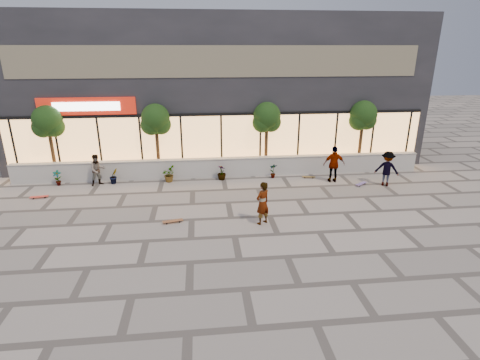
{
  "coord_description": "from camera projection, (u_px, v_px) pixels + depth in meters",
  "views": [
    {
      "loc": [
        -1.14,
        -12.46,
        6.7
      ],
      "look_at": [
        0.48,
        2.64,
        1.3
      ],
      "focal_mm": 28.0,
      "sensor_mm": 36.0,
      "label": 1
    }
  ],
  "objects": [
    {
      "name": "shrub_b",
      "position": [
        114.0,
        176.0,
        19.37
      ],
      "size": [
        0.57,
        0.57,
        0.81
      ],
      "primitive_type": "imported",
      "rotation": [
        0.0,
        0.0,
        0.82
      ],
      "color": "black",
      "rests_on": "ground"
    },
    {
      "name": "tree_east",
      "position": [
        363.0,
        117.0,
        21.05
      ],
      "size": [
        1.6,
        1.5,
        3.92
      ],
      "color": "#483419",
      "rests_on": "ground"
    },
    {
      "name": "shrub_e",
      "position": [
        273.0,
        171.0,
        20.21
      ],
      "size": [
        0.46,
        0.35,
        0.81
      ],
      "primitive_type": "imported",
      "rotation": [
        0.0,
        0.0,
        3.28
      ],
      "color": "black",
      "rests_on": "ground"
    },
    {
      "name": "skater_right_far",
      "position": [
        387.0,
        169.0,
        18.95
      ],
      "size": [
        1.34,
        1.14,
        1.79
      ],
      "primitive_type": "imported",
      "rotation": [
        0.0,
        0.0,
        2.64
      ],
      "color": "maroon",
      "rests_on": "ground"
    },
    {
      "name": "skater_center",
      "position": [
        263.0,
        203.0,
        14.78
      ],
      "size": [
        0.77,
        0.72,
        1.77
      ],
      "primitive_type": "imported",
      "rotation": [
        0.0,
        0.0,
        3.75
      ],
      "color": "white",
      "rests_on": "ground"
    },
    {
      "name": "skateboard_center",
      "position": [
        173.0,
        221.0,
        15.1
      ],
      "size": [
        0.85,
        0.38,
        0.1
      ],
      "rotation": [
        0.0,
        0.0,
        0.21
      ],
      "color": "brown",
      "rests_on": "ground"
    },
    {
      "name": "skateboard_left",
      "position": [
        39.0,
        197.0,
        17.56
      ],
      "size": [
        0.83,
        0.32,
        0.1
      ],
      "rotation": [
        0.0,
        0.0,
        0.14
      ],
      "color": "red",
      "rests_on": "ground"
    },
    {
      "name": "skateboard_right_far",
      "position": [
        361.0,
        184.0,
        19.24
      ],
      "size": [
        0.76,
        0.62,
        0.1
      ],
      "rotation": [
        0.0,
        0.0,
        0.62
      ],
      "color": "#67559C",
      "rests_on": "ground"
    },
    {
      "name": "skater_left",
      "position": [
        98.0,
        170.0,
        19.02
      ],
      "size": [
        0.99,
        0.93,
        1.62
      ],
      "primitive_type": "imported",
      "rotation": [
        0.0,
        0.0,
        0.53
      ],
      "color": "#897558",
      "rests_on": "ground"
    },
    {
      "name": "shrub_d",
      "position": [
        222.0,
        172.0,
        19.93
      ],
      "size": [
        0.64,
        0.64,
        0.81
      ],
      "primitive_type": "imported",
      "rotation": [
        0.0,
        0.0,
        2.46
      ],
      "color": "black",
      "rests_on": "ground"
    },
    {
      "name": "tree_midwest",
      "position": [
        156.0,
        121.0,
        19.9
      ],
      "size": [
        1.6,
        1.5,
        3.92
      ],
      "color": "#483419",
      "rests_on": "ground"
    },
    {
      "name": "shrub_a",
      "position": [
        57.0,
        178.0,
        19.09
      ],
      "size": [
        0.43,
        0.29,
        0.81
      ],
      "primitive_type": "imported",
      "color": "black",
      "rests_on": "ground"
    },
    {
      "name": "ground",
      "position": [
        235.0,
        236.0,
        14.03
      ],
      "size": [
        80.0,
        80.0,
        0.0
      ],
      "primitive_type": "plane",
      "color": "#A89C92",
      "rests_on": "ground"
    },
    {
      "name": "tree_west",
      "position": [
        48.0,
        123.0,
        19.35
      ],
      "size": [
        1.6,
        1.5,
        3.92
      ],
      "color": "#483419",
      "rests_on": "ground"
    },
    {
      "name": "skater_right_near",
      "position": [
        334.0,
        164.0,
        19.44
      ],
      "size": [
        1.15,
        0.53,
        1.91
      ],
      "primitive_type": "imported",
      "rotation": [
        0.0,
        0.0,
        3.08
      ],
      "color": "silver",
      "rests_on": "ground"
    },
    {
      "name": "tree_mideast",
      "position": [
        267.0,
        119.0,
        20.5
      ],
      "size": [
        1.6,
        1.5,
        3.92
      ],
      "color": "#483419",
      "rests_on": "ground"
    },
    {
      "name": "planter_wall",
      "position": [
        223.0,
        167.0,
        20.42
      ],
      "size": [
        22.0,
        0.42,
        1.04
      ],
      "color": "beige",
      "rests_on": "ground"
    },
    {
      "name": "skateboard_right_near",
      "position": [
        309.0,
        177.0,
        20.28
      ],
      "size": [
        0.72,
        0.31,
        0.08
      ],
      "rotation": [
        0.0,
        0.0,
        -0.19
      ],
      "color": "brown",
      "rests_on": "ground"
    },
    {
      "name": "retail_building",
      "position": [
        217.0,
        87.0,
        24.31
      ],
      "size": [
        24.0,
        9.17,
        8.5
      ],
      "color": "#242429",
      "rests_on": "ground"
    },
    {
      "name": "shrub_c",
      "position": [
        168.0,
        174.0,
        19.65
      ],
      "size": [
        0.68,
        0.77,
        0.81
      ],
      "primitive_type": "imported",
      "rotation": [
        0.0,
        0.0,
        1.64
      ],
      "color": "black",
      "rests_on": "ground"
    }
  ]
}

